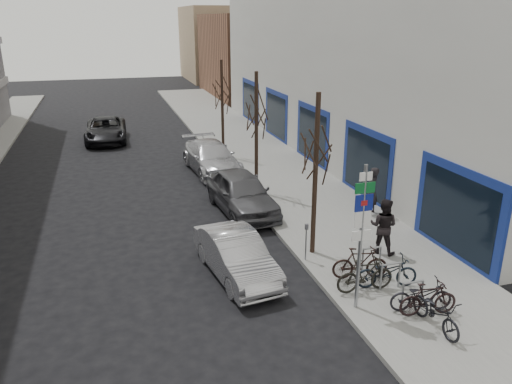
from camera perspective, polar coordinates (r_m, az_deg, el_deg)
ground at (r=13.51m, az=1.89°, el=-15.10°), size 120.00×120.00×0.00m
sidewalk_east at (r=23.35m, az=4.50°, el=0.35°), size 5.00×70.00×0.15m
commercial_building at (r=33.72m, az=21.57°, el=13.52°), size 20.00×32.00×10.00m
brick_building_far at (r=53.33m, az=1.40°, el=15.37°), size 12.00×14.00×8.00m
tan_building_far at (r=67.81m, az=-2.31°, el=16.62°), size 13.00×12.00×9.00m
highway_sign_pole at (r=13.19m, az=11.97°, el=-4.22°), size 0.55×0.10×4.20m
bike_rack at (r=15.10m, az=15.12°, el=-8.92°), size 0.66×2.26×0.83m
tree_near at (r=15.76m, az=6.97°, el=6.23°), size 1.80×1.80×5.50m
tree_mid at (r=21.75m, az=0.04°, el=9.97°), size 1.80×1.80×5.50m
tree_far at (r=27.97m, az=-3.92°, el=12.00°), size 1.80×1.80×5.50m
meter_front at (r=16.18m, az=5.76°, el=-5.31°), size 0.10×0.08×1.27m
meter_mid at (r=21.00m, az=0.05°, el=0.65°), size 0.10×0.08×1.27m
meter_back at (r=26.09m, az=-3.48°, el=4.34°), size 0.10×0.08×1.27m
bike_near_left at (r=13.66m, az=19.93°, el=-12.52°), size 0.63×1.79×1.08m
bike_near_right at (r=14.16m, az=19.10°, el=-11.45°), size 1.67×0.70×0.98m
bike_mid_curb at (r=15.15m, az=14.73°, el=-8.58°), size 1.90×0.89×1.12m
bike_mid_inner at (r=14.78m, az=12.36°, el=-9.22°), size 1.77×0.60×1.06m
bike_far_curb at (r=14.30m, az=18.37°, el=-10.92°), size 1.77×0.87×1.04m
bike_far_inner at (r=15.45m, az=11.81°, el=-7.92°), size 1.78×0.88×1.04m
parked_car_front at (r=15.52m, az=-2.27°, el=-7.27°), size 2.01×4.35×1.38m
parked_car_mid at (r=20.49m, az=-1.65°, el=-0.07°), size 2.33×5.04×1.67m
parked_car_back at (r=26.04m, az=-5.11°, el=3.95°), size 2.57×5.49×1.55m
lane_car at (r=34.07m, az=-16.78°, el=6.83°), size 2.75×5.54×1.51m
pedestrian_near at (r=20.38m, az=13.09°, el=0.14°), size 0.84×0.79×1.93m
pedestrian_far at (r=17.07m, az=14.36°, el=-3.76°), size 0.85×0.84×1.94m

